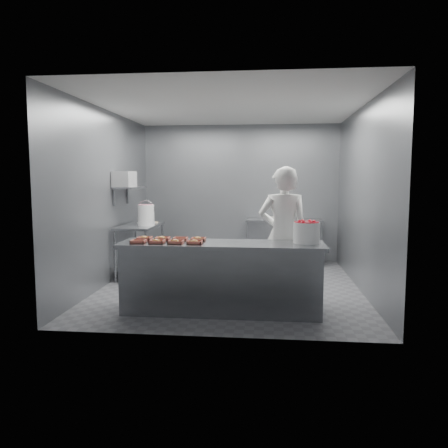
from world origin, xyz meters
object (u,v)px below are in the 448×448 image
Objects in this scene: appliance at (124,179)px; tray_0 at (139,241)px; tray_4 at (144,238)px; service_counter at (221,277)px; tray_6 at (180,239)px; strawberry_tub at (307,232)px; worker at (283,235)px; prep_table at (140,242)px; tray_1 at (157,241)px; tray_5 at (162,238)px; back_counter at (284,242)px; tray_3 at (195,242)px; glaze_bucket at (146,215)px; tray_2 at (176,242)px; tray_7 at (198,239)px.

tray_0 is at bearing -60.40° from appliance.
tray_4 is at bearing 90.64° from tray_0.
tray_6 is (-0.56, 0.14, 0.47)m from service_counter.
strawberry_tub reaches higher than tray_4.
prep_table is at bearing -31.81° from worker.
tray_1 is at bearing -67.84° from prep_table.
tray_0 is 0.36m from tray_5.
tray_0 is (-1.94, -3.39, 0.47)m from back_counter.
tray_3 reaches higher than tray_0.
tray_4 is 0.57× the size of strawberry_tub.
glaze_bucket is at bearing 118.87° from tray_6.
tray_0 is 1.00× the size of tray_2.
strawberry_tub reaches higher than service_counter.
tray_5 is (-0.48, 0.27, 0.00)m from tray_3.
glaze_bucket reaches higher than tray_0.
glaze_bucket is (0.14, -0.09, 0.50)m from prep_table.
prep_table is 1.94m from tray_4.
tray_3 is 1.00× the size of tray_5.
tray_5 is at bearing -180.00° from tray_6.
worker reaches higher than back_counter.
tray_0 is 1.00× the size of tray_1.
service_counter and back_counter have the same top height.
worker reaches higher than strawberry_tub.
prep_table is 3.44× the size of appliance.
tray_0 and tray_6 have the same top height.
tray_5 is at bearing 178.22° from strawberry_tub.
strawberry_tub is 0.95× the size of appliance.
service_counter is 7.46× the size of appliance.
tray_6 is at bearing 177.96° from strawberry_tub.
tray_2 is 1.00× the size of tray_7.
tray_0 is 0.48m from tray_2.
tray_3 is 0.10× the size of worker.
tray_6 reaches higher than service_counter.
prep_table is 6.40× the size of tray_7.
appliance is (-1.50, 1.54, 0.77)m from tray_7.
tray_2 is at bearing -90.64° from tray_6.
tray_2 is at bearing -64.61° from glaze_bucket.
tray_3 is 2.33m from glaze_bucket.
back_counter is (0.90, 3.25, -0.00)m from service_counter.
tray_6 is 0.10× the size of worker.
prep_table is 6.40× the size of tray_2.
worker is at bearing 117.65° from strawberry_tub.
glaze_bucket is 0.71m from appliance.
service_counter is 2.77m from appliance.
tray_5 is 1.88m from strawberry_tub.
tray_0 is 0.10× the size of worker.
glaze_bucket reaches higher than prep_table.
tray_6 is 0.43× the size of glaze_bucket.
worker is (0.80, 0.60, 0.48)m from service_counter.
tray_2 is 1.65m from strawberry_tub.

